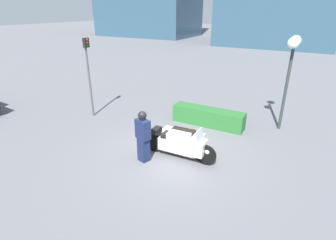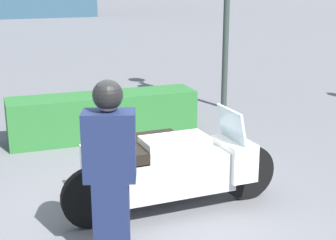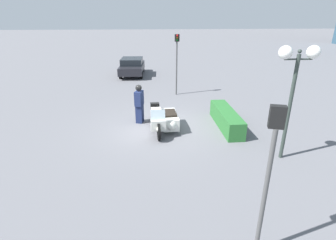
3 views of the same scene
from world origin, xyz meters
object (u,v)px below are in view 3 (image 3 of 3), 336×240
traffic_light_far (177,56)px  hedge_bush_curbside (226,119)px  parked_car_background (132,66)px  officer_rider (139,103)px  twin_lamp_post (297,69)px  police_motorcycle (164,120)px  traffic_light_near (270,163)px

traffic_light_far → hedge_bush_curbside: bearing=13.6°
hedge_bush_curbside → parked_car_background: bearing=-157.3°
officer_rider → traffic_light_far: size_ratio=0.50×
officer_rider → twin_lamp_post: twin_lamp_post is taller
officer_rider → traffic_light_far: 5.03m
officer_rider → hedge_bush_curbside: (0.79, 3.77, -0.56)m
police_motorcycle → twin_lamp_post: size_ratio=0.70×
traffic_light_far → officer_rider: bearing=-30.4°
police_motorcycle → traffic_light_far: size_ratio=0.74×
traffic_light_far → parked_car_background: (-5.78, -2.94, -1.60)m
officer_rider → hedge_bush_curbside: bearing=-173.9°
traffic_light_far → parked_car_background: traffic_light_far is taller
police_motorcycle → twin_lamp_post: 5.36m
twin_lamp_post → hedge_bush_curbside: bearing=-157.8°
traffic_light_near → police_motorcycle: bearing=30.5°
officer_rider → twin_lamp_post: 6.44m
twin_lamp_post → traffic_light_near: twin_lamp_post is taller
officer_rider → traffic_light_far: traffic_light_far is taller
traffic_light_near → traffic_light_far: bearing=19.0°
officer_rider → twin_lamp_post: bearing=161.9°
officer_rider → police_motorcycle: bearing=155.9°
twin_lamp_post → traffic_light_near: 4.47m
hedge_bush_curbside → officer_rider: bearing=-101.9°
officer_rider → traffic_light_near: (7.25, 2.54, 1.19)m
twin_lamp_post → traffic_light_far: 8.40m
police_motorcycle → twin_lamp_post: (2.64, 3.87, 2.60)m
hedge_bush_curbside → traffic_light_near: (6.45, -1.23, 1.75)m
officer_rider → traffic_light_near: bearing=127.3°
traffic_light_near → traffic_light_far: size_ratio=0.90×
police_motorcycle → parked_car_background: (-11.04, -1.83, 0.25)m
police_motorcycle → hedge_bush_curbside: size_ratio=0.84×
hedge_bush_curbside → twin_lamp_post: twin_lamp_post is taller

